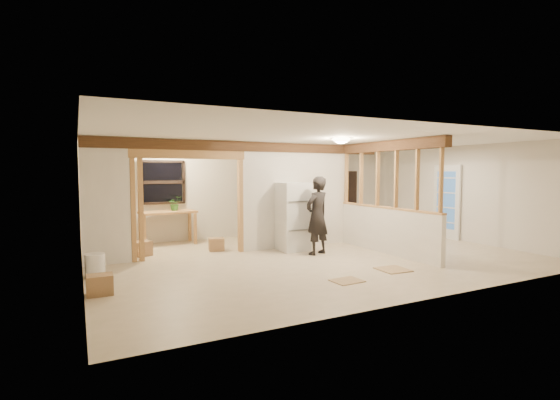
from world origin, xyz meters
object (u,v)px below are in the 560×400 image
bookshelf (342,201)px  work_table (168,228)px  refrigerator (293,216)px  shop_vac (97,242)px  woman (317,216)px

bookshelf → work_table: bearing=-178.3°
work_table → bookshelf: (5.36, 0.16, 0.50)m
refrigerator → work_table: bearing=140.0°
refrigerator → shop_vac: (-4.10, 1.13, -0.44)m
refrigerator → shop_vac: 4.27m
refrigerator → shop_vac: size_ratio=2.29×
bookshelf → refrigerator: bearing=-143.1°
work_table → shop_vac: bearing=-158.8°
work_table → shop_vac: size_ratio=1.95×
woman → bookshelf: (2.69, 2.87, 0.06)m
woman → shop_vac: size_ratio=2.51×
work_table → woman: bearing=-52.9°
refrigerator → bookshelf: 3.67m
refrigerator → work_table: refrigerator is taller
refrigerator → bookshelf: size_ratio=0.85×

